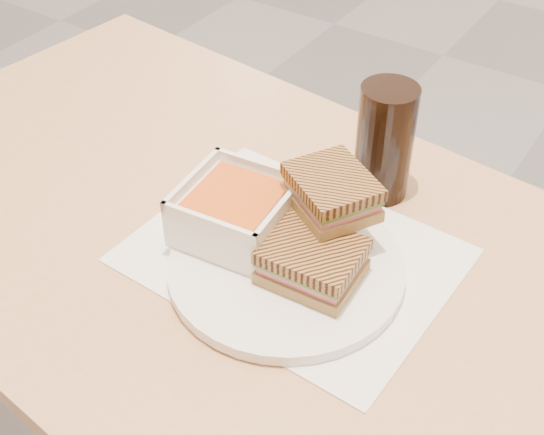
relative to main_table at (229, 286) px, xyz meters
The scene contains 7 objects.
main_table is the anchor object (origin of this frame).
tray_liner 0.16m from the main_table, ahead, with size 0.40×0.32×0.00m.
plate 0.17m from the main_table, 13.90° to the right, with size 0.30×0.30×0.02m.
soup_bowl 0.17m from the main_table, 25.67° to the right, with size 0.15×0.15×0.07m.
panini_lower 0.22m from the main_table, 11.38° to the right, with size 0.12×0.10×0.05m.
panini_upper 0.25m from the main_table, 17.87° to the left, with size 0.14×0.13×0.05m.
cola_glass 0.30m from the main_table, 53.71° to the left, with size 0.08×0.08×0.17m.
Camera 1 is at (0.38, -2.56, 1.40)m, focal length 48.16 mm.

